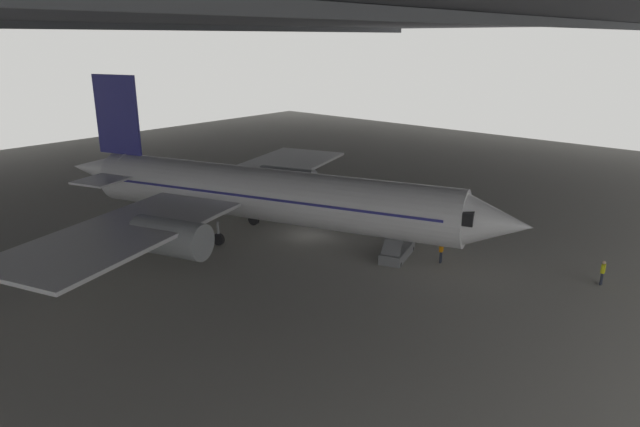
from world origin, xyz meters
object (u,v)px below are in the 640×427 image
Objects in this scene: boarding_stairs at (398,247)px; crew_worker_by_stairs at (441,250)px; airplane_main at (260,194)px; crew_worker_near_nose at (603,271)px.

boarding_stairs is 3.02m from crew_worker_by_stairs.
crew_worker_by_stairs is (4.71, -12.73, -2.60)m from airplane_main.
boarding_stairs is at bearing -69.43° from airplane_main.
crew_worker_near_nose is at bearing -69.71° from crew_worker_by_stairs.
airplane_main reaches higher than crew_worker_near_nose.
crew_worker_by_stairs reaches higher than crew_worker_near_nose.
boarding_stairs reaches higher than crew_worker_near_nose.
boarding_stairs is at bearing 109.37° from crew_worker_by_stairs.
airplane_main is 23.63m from crew_worker_near_nose.
crew_worker_near_nose is (8.14, -22.02, -2.63)m from airplane_main.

